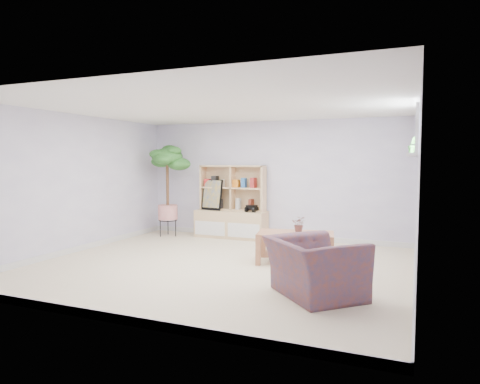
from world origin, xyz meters
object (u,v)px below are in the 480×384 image
at_px(floor_tree, 168,191).
at_px(armchair, 314,264).
at_px(coffee_table, 295,248).
at_px(storage_unit, 231,202).

height_order(floor_tree, armchair, floor_tree).
bearing_deg(armchair, coffee_table, -20.81).
xyz_separation_m(coffee_table, armchair, (0.64, -1.52, 0.15)).
bearing_deg(coffee_table, armchair, -78.22).
distance_m(storage_unit, armchair, 4.00).
distance_m(coffee_table, floor_tree, 3.47).
height_order(coffee_table, armchair, armchair).
bearing_deg(coffee_table, storage_unit, 127.07).
bearing_deg(floor_tree, coffee_table, -22.60).
bearing_deg(storage_unit, armchair, -52.11).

